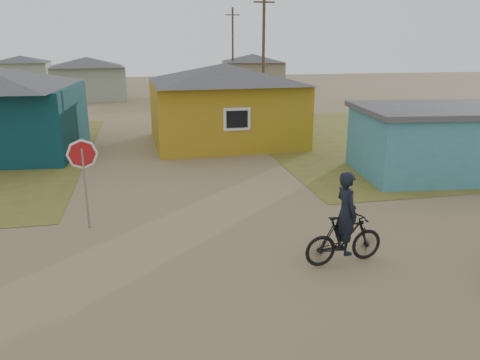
# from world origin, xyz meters

# --- Properties ---
(ground) EXTENTS (120.00, 120.00, 0.00)m
(ground) POSITION_xyz_m (0.00, 0.00, 0.00)
(ground) COLOR #8E7752
(grass_ne) EXTENTS (20.00, 18.00, 0.00)m
(grass_ne) POSITION_xyz_m (14.00, 13.00, 0.01)
(grass_ne) COLOR olive
(grass_ne) RESTS_ON ground
(house_yellow) EXTENTS (7.72, 6.76, 3.90)m
(house_yellow) POSITION_xyz_m (2.50, 14.00, 2.00)
(house_yellow) COLOR #AB851A
(house_yellow) RESTS_ON ground
(shed_turquoise) EXTENTS (6.71, 4.93, 2.60)m
(shed_turquoise) POSITION_xyz_m (9.50, 6.50, 1.31)
(shed_turquoise) COLOR teal
(shed_turquoise) RESTS_ON ground
(house_pale_west) EXTENTS (7.04, 6.15, 3.60)m
(house_pale_west) POSITION_xyz_m (-6.00, 34.00, 1.86)
(house_pale_west) COLOR gray
(house_pale_west) RESTS_ON ground
(house_beige_east) EXTENTS (6.95, 6.05, 3.60)m
(house_beige_east) POSITION_xyz_m (10.00, 40.00, 1.86)
(house_beige_east) COLOR gray
(house_beige_east) RESTS_ON ground
(house_pale_north) EXTENTS (6.28, 5.81, 3.40)m
(house_pale_north) POSITION_xyz_m (-14.00, 46.00, 1.75)
(house_pale_north) COLOR gray
(house_pale_north) RESTS_ON ground
(utility_pole_near) EXTENTS (1.40, 0.20, 8.00)m
(utility_pole_near) POSITION_xyz_m (6.50, 22.00, 4.14)
(utility_pole_near) COLOR #483B2B
(utility_pole_near) RESTS_ON ground
(utility_pole_far) EXTENTS (1.40, 0.20, 8.00)m
(utility_pole_far) POSITION_xyz_m (7.50, 38.00, 4.14)
(utility_pole_far) COLOR #483B2B
(utility_pole_far) RESTS_ON ground
(stop_sign) EXTENTS (0.80, 0.25, 2.49)m
(stop_sign) POSITION_xyz_m (-3.13, 3.61, 1.83)
(stop_sign) COLOR gray
(stop_sign) RESTS_ON ground
(cyclist) EXTENTS (1.99, 0.74, 2.19)m
(cyclist) POSITION_xyz_m (2.85, 0.21, 0.80)
(cyclist) COLOR black
(cyclist) RESTS_ON ground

